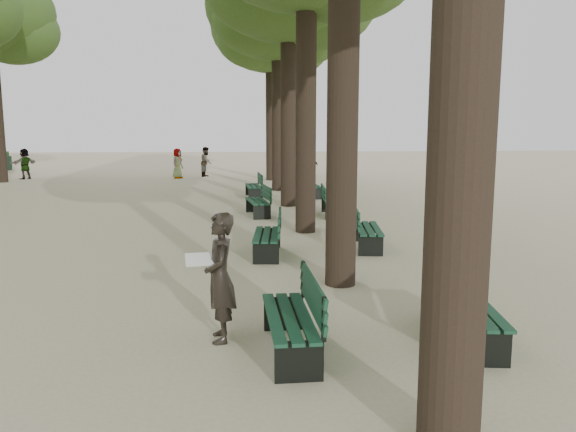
{
  "coord_description": "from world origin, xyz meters",
  "views": [
    {
      "loc": [
        -0.22,
        -6.23,
        2.64
      ],
      "look_at": [
        0.6,
        3.0,
        1.2
      ],
      "focal_mm": 35.0,
      "sensor_mm": 36.0,
      "label": 1
    }
  ],
  "objects": [
    {
      "name": "ground",
      "position": [
        0.0,
        0.0,
        0.0
      ],
      "size": [
        120.0,
        120.0,
        0.0
      ],
      "primitive_type": "plane",
      "color": "#C4BB94",
      "rests_on": "ground"
    },
    {
      "name": "tree_central_4",
      "position": [
        1.5,
        18.0,
        7.65
      ],
      "size": [
        6.0,
        6.0,
        9.95
      ],
      "color": "#33261C",
      "rests_on": "ground"
    },
    {
      "name": "tree_central_5",
      "position": [
        1.5,
        23.0,
        7.65
      ],
      "size": [
        6.0,
        6.0,
        9.95
      ],
      "color": "#33261C",
      "rests_on": "ground"
    },
    {
      "name": "bench_left_0",
      "position": [
        0.37,
        0.09,
        0.27
      ],
      "size": [
        0.61,
        1.81,
        0.92
      ],
      "color": "black",
      "rests_on": "ground"
    },
    {
      "name": "bench_left_1",
      "position": [
        0.37,
        5.33,
        0.27
      ],
      "size": [
        0.73,
        1.84,
        0.92
      ],
      "color": "black",
      "rests_on": "ground"
    },
    {
      "name": "bench_left_2",
      "position": [
        0.37,
        10.86,
        0.27
      ],
      "size": [
        0.79,
        1.86,
        0.92
      ],
      "color": "black",
      "rests_on": "ground"
    },
    {
      "name": "bench_left_3",
      "position": [
        0.37,
        15.56,
        0.27
      ],
      "size": [
        0.67,
        1.83,
        0.92
      ],
      "color": "black",
      "rests_on": "ground"
    },
    {
      "name": "bench_right_0",
      "position": [
        2.63,
        0.27,
        0.27
      ],
      "size": [
        0.81,
        1.86,
        0.92
      ],
      "color": "black",
      "rests_on": "ground"
    },
    {
      "name": "bench_right_1",
      "position": [
        2.63,
        5.85,
        0.27
      ],
      "size": [
        0.81,
        1.86,
        0.92
      ],
      "color": "black",
      "rests_on": "ground"
    },
    {
      "name": "bench_right_2",
      "position": [
        2.63,
        10.63,
        0.27
      ],
      "size": [
        0.71,
        1.84,
        0.92
      ],
      "color": "black",
      "rests_on": "ground"
    },
    {
      "name": "bench_right_3",
      "position": [
        2.63,
        15.43,
        0.27
      ],
      "size": [
        0.65,
        1.82,
        0.92
      ],
      "color": "black",
      "rests_on": "ground"
    },
    {
      "name": "man_with_map",
      "position": [
        -0.46,
        0.59,
        0.81
      ],
      "size": [
        0.63,
        0.68,
        1.63
      ],
      "color": "black",
      "rests_on": "ground"
    },
    {
      "name": "pedestrian_d",
      "position": [
        -3.47,
        24.44,
        0.81
      ],
      "size": [
        0.62,
        0.85,
        1.61
      ],
      "primitive_type": "imported",
      "rotation": [
        0.0,
        0.0,
        1.14
      ],
      "color": "#262628",
      "rests_on": "ground"
    },
    {
      "name": "pedestrian_a",
      "position": [
        -1.99,
        25.51,
        0.82
      ],
      "size": [
        0.51,
        0.86,
        1.65
      ],
      "primitive_type": "imported",
      "rotation": [
        0.0,
        0.0,
        1.33
      ],
      "color": "#262628",
      "rests_on": "ground"
    },
    {
      "name": "pedestrian_e",
      "position": [
        -11.51,
        24.73,
        0.81
      ],
      "size": [
        1.1,
        1.44,
        1.62
      ],
      "primitive_type": "imported",
      "rotation": [
        0.0,
        0.0,
        4.13
      ],
      "color": "#262628",
      "rests_on": "ground"
    },
    {
      "name": "pedestrian_b",
      "position": [
        3.78,
        25.71,
        0.89
      ],
      "size": [
        1.18,
        0.88,
        1.79
      ],
      "primitive_type": "imported",
      "rotation": [
        0.0,
        0.0,
        2.63
      ],
      "color": "#262628",
      "rests_on": "ground"
    }
  ]
}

